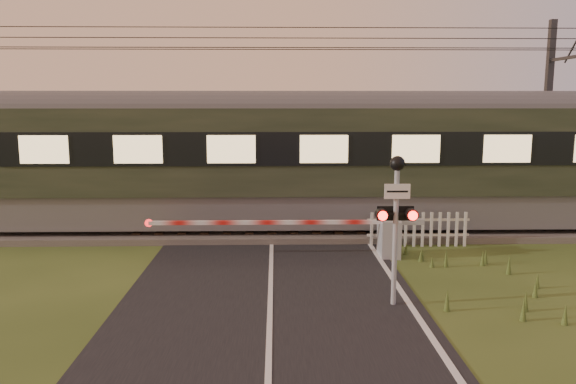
{
  "coord_description": "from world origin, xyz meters",
  "views": [
    {
      "loc": [
        0.12,
        -10.39,
        3.97
      ],
      "look_at": [
        0.42,
        3.2,
        1.77
      ],
      "focal_mm": 35.0,
      "sensor_mm": 36.0,
      "label": 1
    }
  ],
  "objects_px": {
    "boom_gate": "(373,235)",
    "crossing_signal": "(396,204)",
    "picket_fence": "(418,229)",
    "catenary_mast": "(547,116)"
  },
  "relations": [
    {
      "from": "boom_gate",
      "to": "crossing_signal",
      "type": "xyz_separation_m",
      "value": [
        -0.2,
        -3.51,
        1.47
      ]
    },
    {
      "from": "boom_gate",
      "to": "catenary_mast",
      "type": "bearing_deg",
      "value": 36.84
    },
    {
      "from": "catenary_mast",
      "to": "picket_fence",
      "type": "bearing_deg",
      "value": -142.51
    },
    {
      "from": "boom_gate",
      "to": "catenary_mast",
      "type": "relative_size",
      "value": 1.07
    },
    {
      "from": "picket_fence",
      "to": "crossing_signal",
      "type": "bearing_deg",
      "value": -109.89
    },
    {
      "from": "boom_gate",
      "to": "catenary_mast",
      "type": "xyz_separation_m",
      "value": [
        6.79,
        5.09,
        2.91
      ]
    },
    {
      "from": "picket_fence",
      "to": "catenary_mast",
      "type": "relative_size",
      "value": 0.42
    },
    {
      "from": "picket_fence",
      "to": "catenary_mast",
      "type": "bearing_deg",
      "value": 37.49
    },
    {
      "from": "picket_fence",
      "to": "catenary_mast",
      "type": "height_order",
      "value": "catenary_mast"
    },
    {
      "from": "boom_gate",
      "to": "crossing_signal",
      "type": "bearing_deg",
      "value": -93.27
    }
  ]
}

